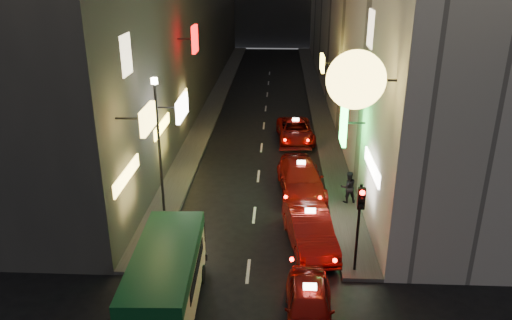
# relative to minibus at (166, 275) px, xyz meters

# --- Properties ---
(sidewalk_left) EXTENTS (1.50, 52.00, 0.15)m
(sidewalk_left) POSITION_rel_minibus_xyz_m (-1.76, 28.02, -1.43)
(sidewalk_left) COLOR #4A4844
(sidewalk_left) RESTS_ON ground
(sidewalk_right) EXTENTS (1.50, 52.00, 0.15)m
(sidewalk_right) POSITION_rel_minibus_xyz_m (6.74, 28.02, -1.43)
(sidewalk_right) COLOR #4A4844
(sidewalk_right) RESTS_ON ground
(minibus) EXTENTS (2.14, 5.59, 2.38)m
(minibus) POSITION_rel_minibus_xyz_m (0.00, 0.00, 0.00)
(minibus) COLOR #F6DD99
(minibus) RESTS_ON ground
(taxi_near) EXTENTS (2.07, 4.85, 1.70)m
(taxi_near) POSITION_rel_minibus_xyz_m (4.62, -0.28, -0.73)
(taxi_near) COLOR maroon
(taxi_near) RESTS_ON ground
(taxi_second) EXTENTS (3.08, 5.80, 1.92)m
(taxi_second) POSITION_rel_minibus_xyz_m (4.89, 4.52, -0.62)
(taxi_second) COLOR maroon
(taxi_second) RESTS_ON ground
(taxi_third) EXTENTS (2.80, 5.76, 1.94)m
(taxi_third) POSITION_rel_minibus_xyz_m (4.71, 9.67, -0.61)
(taxi_third) COLOR maroon
(taxi_third) RESTS_ON ground
(taxi_far) EXTENTS (2.38, 5.06, 1.74)m
(taxi_far) POSITION_rel_minibus_xyz_m (4.65, 17.50, -0.72)
(taxi_far) COLOR maroon
(taxi_far) RESTS_ON ground
(pedestrian_sidewalk) EXTENTS (0.73, 0.52, 1.78)m
(pedestrian_sidewalk) POSITION_rel_minibus_xyz_m (6.91, 8.31, -0.46)
(pedestrian_sidewalk) COLOR black
(pedestrian_sidewalk) RESTS_ON sidewalk_right
(traffic_light) EXTENTS (0.26, 0.43, 3.50)m
(traffic_light) POSITION_rel_minibus_xyz_m (6.49, 2.50, 1.19)
(traffic_light) COLOR black
(traffic_light) RESTS_ON sidewalk_right
(lamp_post) EXTENTS (0.28, 0.28, 6.22)m
(lamp_post) POSITION_rel_minibus_xyz_m (-1.71, 7.02, 2.22)
(lamp_post) COLOR black
(lamp_post) RESTS_ON sidewalk_left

